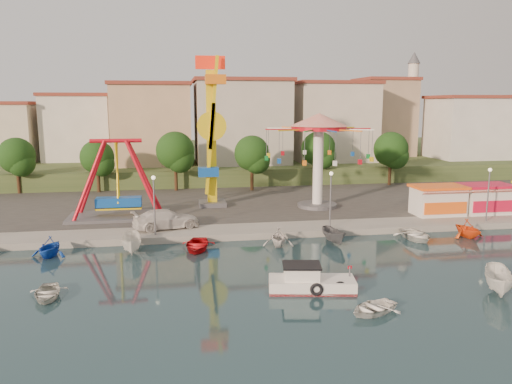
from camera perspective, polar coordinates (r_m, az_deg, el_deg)
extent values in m
plane|color=#122A32|center=(33.37, 1.98, -11.02)|extent=(200.00, 200.00, 0.00)
cube|color=#9E998E|center=(93.46, -5.54, 2.80)|extent=(200.00, 100.00, 0.60)
cube|color=#4C4944|center=(61.90, -3.50, -0.58)|extent=(90.00, 28.00, 0.01)
cube|color=#384C26|center=(98.28, -5.75, 3.86)|extent=(200.00, 60.00, 3.00)
cube|color=#59595E|center=(52.52, -15.33, -2.68)|extent=(10.00, 5.00, 0.30)
cube|color=#1450B0|center=(52.23, -15.41, -1.13)|extent=(4.50, 1.40, 1.00)
cylinder|color=red|center=(51.43, -15.73, 5.66)|extent=(5.00, 0.40, 0.40)
cube|color=#59595E|center=(56.79, -5.01, -1.31)|extent=(3.00, 3.00, 0.50)
cube|color=yellow|center=(55.83, -5.13, 6.00)|extent=(1.00, 1.00, 15.00)
cube|color=red|center=(55.87, -5.26, 14.52)|extent=(3.20, 0.50, 1.40)
cylinder|color=yellow|center=(54.95, -5.09, 7.51)|extent=(3.20, 0.50, 3.20)
cube|color=yellow|center=(54.71, -4.87, 10.11)|extent=(1.27, 0.35, 9.99)
cube|color=orange|center=(54.79, -4.66, 12.71)|extent=(2.20, 1.20, 1.00)
cylinder|color=#59595E|center=(56.26, 7.00, -1.51)|extent=(4.40, 4.40, 0.40)
cylinder|color=white|center=(55.56, 7.10, 2.84)|extent=(1.10, 1.10, 9.00)
cylinder|color=red|center=(55.20, 7.19, 7.27)|extent=(6.00, 6.00, 0.50)
cone|color=red|center=(55.16, 7.21, 8.20)|extent=(6.40, 6.40, 1.40)
cube|color=white|center=(55.12, 20.07, -1.02)|extent=(5.00, 3.00, 2.80)
cube|color=#FC6016|center=(54.86, 20.17, 0.57)|extent=(5.40, 3.40, 0.25)
cube|color=red|center=(53.46, 21.03, -0.10)|extent=(5.00, 0.77, 0.43)
cube|color=white|center=(57.92, 24.68, -0.82)|extent=(5.00, 3.00, 2.80)
cube|color=red|center=(57.67, 24.80, 0.69)|extent=(5.40, 3.40, 0.25)
cube|color=red|center=(56.35, 25.73, 0.06)|extent=(5.00, 0.77, 0.43)
cylinder|color=#59595E|center=(44.46, -11.53, -1.70)|extent=(0.14, 0.14, 5.00)
cylinder|color=#59595E|center=(46.64, 8.51, -1.06)|extent=(0.14, 0.14, 5.00)
cylinder|color=#59595E|center=(53.72, 24.98, -0.44)|extent=(0.14, 0.14, 5.00)
cylinder|color=#382314|center=(70.99, -25.51, 1.29)|extent=(0.44, 0.44, 3.60)
sphere|color=black|center=(70.64, -25.70, 3.77)|extent=(4.60, 4.60, 4.60)
cylinder|color=#382314|center=(68.17, -17.58, 1.39)|extent=(0.44, 0.44, 3.40)
sphere|color=black|center=(67.82, -17.71, 3.84)|extent=(4.35, 4.35, 4.35)
cylinder|color=#382314|center=(67.00, -9.14, 1.82)|extent=(0.44, 0.44, 3.92)
sphere|color=black|center=(66.61, -9.23, 4.69)|extent=(5.02, 5.02, 5.02)
cylinder|color=#382314|center=(66.38, -0.47, 1.76)|extent=(0.44, 0.44, 3.66)
sphere|color=black|center=(66.00, -0.47, 4.46)|extent=(4.68, 4.68, 4.68)
cylinder|color=#382314|center=(71.45, 7.11, 2.33)|extent=(0.44, 0.44, 3.80)
sphere|color=black|center=(71.09, 7.17, 4.94)|extent=(4.86, 4.86, 4.86)
cylinder|color=#382314|center=(73.26, 15.04, 2.24)|extent=(0.44, 0.44, 3.77)
sphere|color=black|center=(72.91, 15.16, 4.76)|extent=(4.83, 4.83, 4.83)
cube|color=silver|center=(83.42, -19.96, 6.23)|extent=(12.33, 9.01, 8.63)
cube|color=tan|center=(82.58, -10.87, 7.52)|extent=(11.95, 9.28, 11.23)
cube|color=beige|center=(80.32, -0.95, 6.90)|extent=(12.59, 10.50, 9.20)
cube|color=beige|center=(86.61, 7.63, 7.05)|extent=(10.75, 9.23, 9.24)
cube|color=tan|center=(89.65, 16.22, 7.48)|extent=(12.77, 10.96, 11.21)
cube|color=silver|center=(93.98, 23.21, 7.52)|extent=(8.23, 8.98, 12.36)
cube|color=beige|center=(104.83, 27.21, 6.42)|extent=(11.59, 10.93, 8.76)
cylinder|color=silver|center=(94.48, 17.34, 8.99)|extent=(1.80, 1.80, 16.00)
cylinder|color=#59595E|center=(94.56, 17.50, 12.01)|extent=(2.80, 2.80, 0.30)
cone|color=#59595E|center=(94.81, 17.63, 14.43)|extent=(2.20, 2.20, 2.00)
cube|color=white|center=(33.16, 6.39, -10.60)|extent=(5.84, 3.04, 1.00)
cube|color=red|center=(33.25, 6.38, -10.99)|extent=(5.84, 3.04, 0.18)
cube|color=white|center=(32.81, 5.23, -9.26)|extent=(2.48, 2.03, 1.00)
cube|color=black|center=(32.63, 5.24, -8.34)|extent=(2.73, 2.28, 0.13)
torus|color=black|center=(32.11, 6.94, -11.00)|extent=(0.87, 0.37, 0.84)
torus|color=black|center=(32.61, 9.58, -10.73)|extent=(0.87, 0.37, 0.84)
imported|color=silver|center=(34.36, -22.79, -10.59)|extent=(2.67, 3.49, 0.67)
imported|color=white|center=(30.43, 13.20, -12.75)|extent=(3.93, 3.48, 0.67)
imported|color=white|center=(35.89, 26.06, -9.14)|extent=(3.42, 4.53, 1.65)
imported|color=silver|center=(46.92, -10.24, -3.06)|extent=(6.53, 4.02, 1.77)
imported|color=#1443B7|center=(43.00, -22.55, -5.79)|extent=(3.39, 3.71, 1.66)
imported|color=silver|center=(41.99, -13.99, -5.71)|extent=(1.85, 4.28, 1.62)
imported|color=red|center=(41.98, -6.78, -6.03)|extent=(3.51, 4.45, 0.84)
imported|color=silver|center=(42.72, 2.57, -5.15)|extent=(3.15, 3.48, 1.60)
imported|color=#545559|center=(44.02, 8.91, -4.97)|extent=(1.82, 3.69, 1.37)
imported|color=white|center=(46.99, 17.79, -4.70)|extent=(3.19, 4.28, 0.85)
imported|color=#FF5316|center=(49.37, 23.04, -3.82)|extent=(3.29, 3.64, 1.69)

